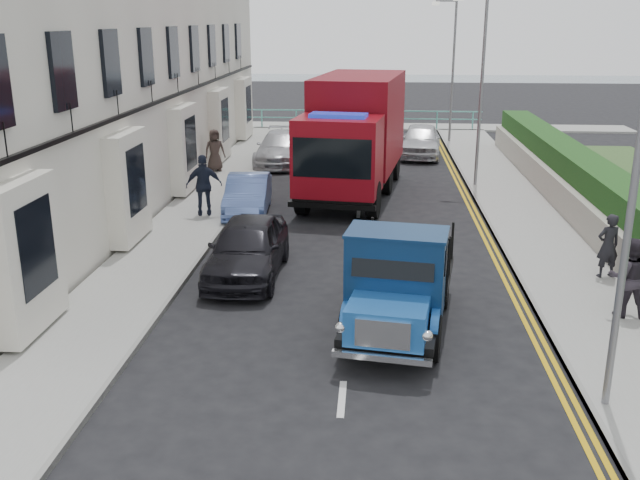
{
  "coord_description": "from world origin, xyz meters",
  "views": [
    {
      "loc": [
        0.43,
        -12.62,
        6.12
      ],
      "look_at": [
        -0.7,
        2.45,
        1.4
      ],
      "focal_mm": 40.0,
      "sensor_mm": 36.0,
      "label": 1
    }
  ],
  "objects": [
    {
      "name": "seafront_car_right",
      "position": [
        2.61,
        20.21,
        0.74
      ],
      "size": [
        2.15,
        4.5,
        1.48
      ],
      "primitive_type": "imported",
      "rotation": [
        0.0,
        0.0,
        -0.09
      ],
      "color": "silver",
      "rests_on": "ground"
    },
    {
      "name": "pedestrian_east_far",
      "position": [
        5.79,
        1.7,
        0.97
      ],
      "size": [
        0.86,
        0.69,
        1.71
      ],
      "primitive_type": "imported",
      "rotation": [
        0.0,
        0.0,
        3.09
      ],
      "color": "#2D2730",
      "rests_on": "pavement_east"
    },
    {
      "name": "garden_east",
      "position": [
        7.21,
        9.0,
        0.9
      ],
      "size": [
        1.45,
        28.0,
        1.75
      ],
      "color": "#B2AD9E",
      "rests_on": "ground"
    },
    {
      "name": "red_lorry",
      "position": [
        -0.23,
        12.68,
        2.22
      ],
      "size": [
        3.74,
        8.23,
        4.16
      ],
      "rotation": [
        0.0,
        0.0,
        -0.14
      ],
      "color": "black",
      "rests_on": "ground"
    },
    {
      "name": "promenade",
      "position": [
        0.0,
        29.0,
        0.06
      ],
      "size": [
        30.0,
        2.5,
        0.12
      ],
      "primitive_type": "cube",
      "color": "gray",
      "rests_on": "ground"
    },
    {
      "name": "bedford_lorry",
      "position": [
        0.95,
        0.47,
        1.03
      ],
      "size": [
        2.54,
        4.94,
        2.24
      ],
      "rotation": [
        0.0,
        0.0,
        -0.15
      ],
      "color": "black",
      "rests_on": "ground"
    },
    {
      "name": "parked_car_rear",
      "position": [
        -3.6,
        18.0,
        0.69
      ],
      "size": [
        1.94,
        4.76,
        1.38
      ],
      "primitive_type": "imported",
      "rotation": [
        0.0,
        0.0,
        0.0
      ],
      "color": "#BBBBC0",
      "rests_on": "ground"
    },
    {
      "name": "ground",
      "position": [
        0.0,
        0.0,
        0.0
      ],
      "size": [
        120.0,
        120.0,
        0.0
      ],
      "primitive_type": "plane",
      "color": "black",
      "rests_on": "ground"
    },
    {
      "name": "lamp_near",
      "position": [
        4.18,
        -2.0,
        4.0
      ],
      "size": [
        1.23,
        0.18,
        7.0
      ],
      "color": "slate",
      "rests_on": "ground"
    },
    {
      "name": "pavement_east",
      "position": [
        5.3,
        9.0,
        0.06
      ],
      "size": [
        2.6,
        38.0,
        0.12
      ],
      "primitive_type": "cube",
      "color": "gray",
      "rests_on": "ground"
    },
    {
      "name": "seafront_railing",
      "position": [
        0.0,
        28.2,
        0.58
      ],
      "size": [
        13.0,
        0.08,
        1.11
      ],
      "color": "#59B2A5",
      "rests_on": "ground"
    },
    {
      "name": "parked_car_mid",
      "position": [
        -3.6,
        9.67,
        0.62
      ],
      "size": [
        1.61,
        3.88,
        1.25
      ],
      "primitive_type": "imported",
      "rotation": [
        0.0,
        0.0,
        0.08
      ],
      "color": "#5570B6",
      "rests_on": "ground"
    },
    {
      "name": "pedestrian_west_far",
      "position": [
        -6.0,
        15.72,
        0.97
      ],
      "size": [
        0.98,
        0.85,
        1.7
      ],
      "primitive_type": "imported",
      "rotation": [
        0.0,
        0.0,
        0.46
      ],
      "color": "#362B27",
      "rests_on": "pavement_west"
    },
    {
      "name": "lamp_far",
      "position": [
        4.18,
        24.0,
        4.0
      ],
      "size": [
        1.23,
        0.18,
        7.0
      ],
      "color": "slate",
      "rests_on": "ground"
    },
    {
      "name": "sea_plane",
      "position": [
        0.0,
        60.0,
        0.0
      ],
      "size": [
        120.0,
        120.0,
        0.0
      ],
      "primitive_type": "plane",
      "color": "#4D6069",
      "rests_on": "ground"
    },
    {
      "name": "pavement_west",
      "position": [
        -5.2,
        9.0,
        0.06
      ],
      "size": [
        2.4,
        38.0,
        0.12
      ],
      "primitive_type": "cube",
      "color": "gray",
      "rests_on": "ground"
    },
    {
      "name": "seafront_car_left",
      "position": [
        -1.21,
        25.11,
        0.73
      ],
      "size": [
        3.04,
        5.54,
        1.47
      ],
      "primitive_type": "imported",
      "rotation": [
        0.0,
        0.0,
        3.26
      ],
      "color": "black",
      "rests_on": "ground"
    },
    {
      "name": "pedestrian_east_near",
      "position": [
        6.1,
        4.09,
        0.91
      ],
      "size": [
        0.65,
        0.51,
        1.57
      ],
      "primitive_type": "imported",
      "rotation": [
        0.0,
        0.0,
        3.41
      ],
      "color": "black",
      "rests_on": "pavement_east"
    },
    {
      "name": "pedestrian_west_near",
      "position": [
        -4.85,
        8.93,
        1.09
      ],
      "size": [
        1.22,
        0.75,
        1.93
      ],
      "primitive_type": "imported",
      "rotation": [
        0.0,
        0.0,
        3.41
      ],
      "color": "#1A2030",
      "rests_on": "pavement_west"
    },
    {
      "name": "parked_car_front",
      "position": [
        -2.6,
        3.83,
        0.72
      ],
      "size": [
        1.77,
        4.27,
        1.45
      ],
      "primitive_type": "imported",
      "rotation": [
        0.0,
        0.0,
        -0.01
      ],
      "color": "black",
      "rests_on": "ground"
    },
    {
      "name": "lamp_mid",
      "position": [
        4.18,
        14.0,
        4.0
      ],
      "size": [
        1.23,
        0.18,
        7.0
      ],
      "color": "slate",
      "rests_on": "ground"
    }
  ]
}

